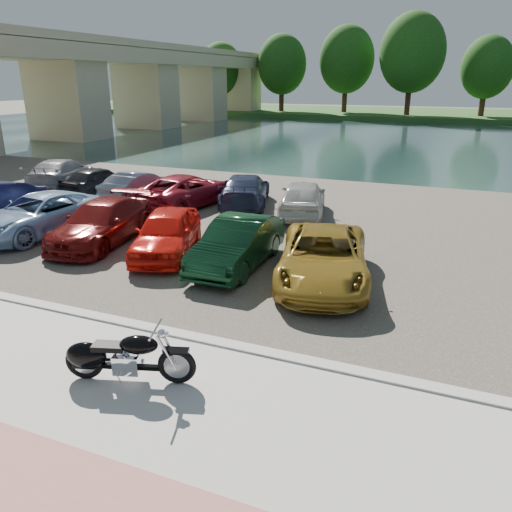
{
  "coord_description": "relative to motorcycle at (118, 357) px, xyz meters",
  "views": [
    {
      "loc": [
        4.64,
        -5.9,
        5.11
      ],
      "look_at": [
        0.35,
        4.5,
        1.1
      ],
      "focal_mm": 35.0,
      "sensor_mm": 36.0,
      "label": 1
    }
  ],
  "objects": [
    {
      "name": "ground",
      "position": [
        0.47,
        -0.16,
        -0.56
      ],
      "size": [
        200.0,
        200.0,
        0.0
      ],
      "primitive_type": "plane",
      "color": "#595447",
      "rests_on": "ground"
    },
    {
      "name": "promenade",
      "position": [
        0.47,
        -1.16,
        -0.51
      ],
      "size": [
        60.0,
        6.0,
        0.1
      ],
      "primitive_type": "cube",
      "color": "#BBB7B0",
      "rests_on": "ground"
    },
    {
      "name": "pink_path",
      "position": [
        0.47,
        -2.66,
        -0.46
      ],
      "size": [
        60.0,
        2.0,
        0.01
      ],
      "primitive_type": "cube",
      "color": "#AD6961",
      "rests_on": "promenade"
    },
    {
      "name": "kerb",
      "position": [
        0.47,
        1.84,
        -0.49
      ],
      "size": [
        60.0,
        0.3,
        0.14
      ],
      "primitive_type": "cube",
      "color": "#BBB7B0",
      "rests_on": "ground"
    },
    {
      "name": "parking_lot",
      "position": [
        0.47,
        10.84,
        -0.54
      ],
      "size": [
        60.0,
        18.0,
        0.04
      ],
      "primitive_type": "cube",
      "color": "#3C3630",
      "rests_on": "ground"
    },
    {
      "name": "river",
      "position": [
        0.47,
        39.84,
        -0.56
      ],
      "size": [
        120.0,
        40.0,
        0.0
      ],
      "primitive_type": "cube",
      "color": "#192E2D",
      "rests_on": "ground"
    },
    {
      "name": "far_bank",
      "position": [
        0.47,
        71.84,
        -0.26
      ],
      "size": [
        120.0,
        24.0,
        0.6
      ],
      "primitive_type": "cube",
      "color": "#214719",
      "rests_on": "ground"
    },
    {
      "name": "bridge",
      "position": [
        -27.53,
        40.86,
        4.96
      ],
      "size": [
        7.0,
        56.0,
        8.55
      ],
      "color": "tan",
      "rests_on": "ground"
    },
    {
      "name": "far_trees",
      "position": [
        4.82,
        65.63,
        6.93
      ],
      "size": [
        70.25,
        10.68,
        12.52
      ],
      "color": "#392115",
      "rests_on": "far_bank"
    },
    {
      "name": "motorcycle",
      "position": [
        0.0,
        0.0,
        0.0
      ],
      "size": [
        2.27,
        1.01,
        1.05
      ],
      "rotation": [
        0.0,
        0.0,
        0.31
      ],
      "color": "black",
      "rests_on": "promenade"
    },
    {
      "name": "car_2",
      "position": [
        -8.06,
        6.38,
        0.16
      ],
      "size": [
        2.9,
        5.18,
        1.37
      ],
      "primitive_type": "imported",
      "rotation": [
        0.0,
        0.0,
        -0.13
      ],
      "color": "#91B2D4",
      "rests_on": "parking_lot"
    },
    {
      "name": "car_3",
      "position": [
        -5.47,
        6.43,
        0.15
      ],
      "size": [
        2.5,
        4.85,
        1.35
      ],
      "primitive_type": "imported",
      "rotation": [
        0.0,
        0.0,
        0.14
      ],
      "color": "#640F0E",
      "rests_on": "parking_lot"
    },
    {
      "name": "car_4",
      "position": [
        -2.89,
        6.24,
        0.17
      ],
      "size": [
        2.86,
        4.36,
        1.38
      ],
      "primitive_type": "imported",
      "rotation": [
        0.0,
        0.0,
        0.33
      ],
      "color": "red",
      "rests_on": "parking_lot"
    },
    {
      "name": "car_5",
      "position": [
        -0.48,
        6.1,
        0.16
      ],
      "size": [
        1.53,
        4.18,
        1.37
      ],
      "primitive_type": "imported",
      "rotation": [
        0.0,
        0.0,
        0.02
      ],
      "color": "black",
      "rests_on": "parking_lot"
    },
    {
      "name": "car_6",
      "position": [
        2.06,
        5.92,
        0.16
      ],
      "size": [
        3.33,
        5.29,
        1.36
      ],
      "primitive_type": "imported",
      "rotation": [
        0.0,
        0.0,
        0.23
      ],
      "color": "olive",
      "rests_on": "parking_lot"
    },
    {
      "name": "car_7",
      "position": [
        -12.97,
        12.77,
        0.18
      ],
      "size": [
        3.52,
        5.25,
        1.41
      ],
      "primitive_type": "imported",
      "rotation": [
        0.0,
        0.0,
        3.49
      ],
      "color": "gray",
      "rests_on": "parking_lot"
    },
    {
      "name": "car_8",
      "position": [
        -10.38,
        12.31,
        0.12
      ],
      "size": [
        1.88,
        3.89,
        1.28
      ],
      "primitive_type": "imported",
      "rotation": [
        0.0,
        0.0,
        3.04
      ],
      "color": "black",
      "rests_on": "parking_lot"
    },
    {
      "name": "car_9",
      "position": [
        -7.88,
        11.95,
        0.11
      ],
      "size": [
        1.68,
        3.96,
        1.27
      ],
      "primitive_type": "imported",
      "rotation": [
        0.0,
        0.0,
        3.05
      ],
      "color": "slate",
      "rests_on": "parking_lot"
    },
    {
      "name": "car_10",
      "position": [
        -5.45,
        11.86,
        0.15
      ],
      "size": [
        2.9,
        5.08,
        1.33
      ],
      "primitive_type": "imported",
      "rotation": [
        0.0,
        0.0,
        2.99
      ],
      "color": "maroon",
      "rests_on": "parking_lot"
    },
    {
      "name": "car_11",
      "position": [
        -3.18,
        12.82,
        0.14
      ],
      "size": [
        3.15,
        4.93,
        1.33
      ],
      "primitive_type": "imported",
      "rotation": [
        0.0,
        0.0,
        3.45
      ],
      "color": "#282F4D",
      "rests_on": "parking_lot"
    },
    {
      "name": "car_12",
      "position": [
        -0.45,
        12.15,
        0.19
      ],
      "size": [
        2.61,
        4.46,
        1.42
      ],
      "primitive_type": "imported",
      "rotation": [
        0.0,
        0.0,
        3.38
      ],
      "color": "beige",
      "rests_on": "parking_lot"
    }
  ]
}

